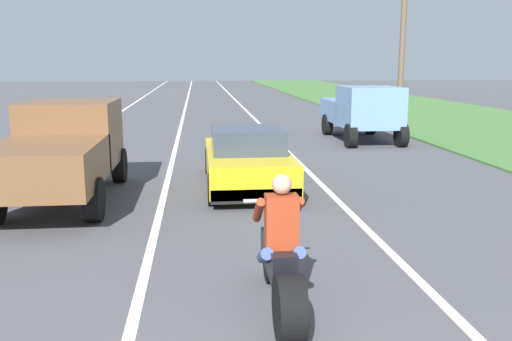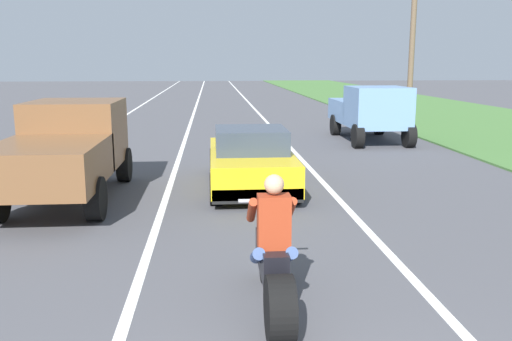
% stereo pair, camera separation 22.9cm
% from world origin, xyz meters
% --- Properties ---
extents(lane_stripe_left_solid, '(0.14, 120.00, 0.01)m').
position_xyz_m(lane_stripe_left_solid, '(-5.40, 20.00, 0.00)').
color(lane_stripe_left_solid, white).
rests_on(lane_stripe_left_solid, ground).
extents(lane_stripe_right_solid, '(0.14, 120.00, 0.01)m').
position_xyz_m(lane_stripe_right_solid, '(1.80, 20.00, 0.00)').
color(lane_stripe_right_solid, white).
rests_on(lane_stripe_right_solid, ground).
extents(lane_stripe_centre_dashed, '(0.14, 120.00, 0.01)m').
position_xyz_m(lane_stripe_centre_dashed, '(-1.80, 20.00, 0.00)').
color(lane_stripe_centre_dashed, white).
rests_on(lane_stripe_centre_dashed, ground).
extents(grass_verge_right, '(10.00, 120.00, 0.06)m').
position_xyz_m(grass_verge_right, '(11.92, 20.00, 0.03)').
color(grass_verge_right, '#477538').
rests_on(grass_verge_right, ground).
extents(motorcycle_with_rider, '(0.70, 2.21, 1.62)m').
position_xyz_m(motorcycle_with_rider, '(-0.15, 2.93, 0.59)').
color(motorcycle_with_rider, black).
rests_on(motorcycle_with_rider, ground).
extents(sports_car_yellow, '(1.84, 4.30, 1.37)m').
position_xyz_m(sports_car_yellow, '(0.05, 9.38, 0.63)').
color(sports_car_yellow, yellow).
rests_on(sports_car_yellow, ground).
extents(pickup_truck_left_lane_brown, '(2.02, 4.80, 1.98)m').
position_xyz_m(pickup_truck_left_lane_brown, '(-3.79, 8.55, 1.11)').
color(pickup_truck_left_lane_brown, brown).
rests_on(pickup_truck_left_lane_brown, ground).
extents(pickup_truck_right_shoulder_light_blue, '(2.02, 4.80, 1.98)m').
position_xyz_m(pickup_truck_right_shoulder_light_blue, '(4.87, 16.58, 1.11)').
color(pickup_truck_right_shoulder_light_blue, '#6B93C6').
rests_on(pickup_truck_right_shoulder_light_blue, ground).
extents(utility_pole_roadside, '(0.24, 0.24, 7.17)m').
position_xyz_m(utility_pole_roadside, '(7.92, 20.97, 3.58)').
color(utility_pole_roadside, brown).
rests_on(utility_pole_roadside, ground).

